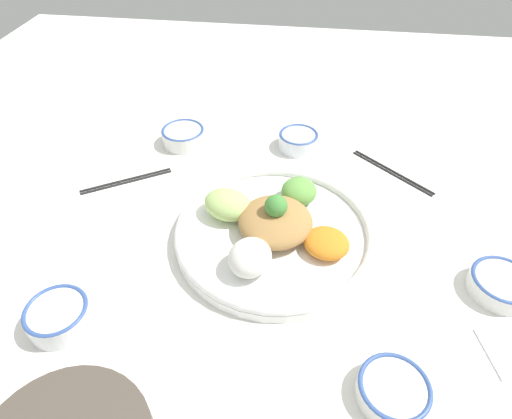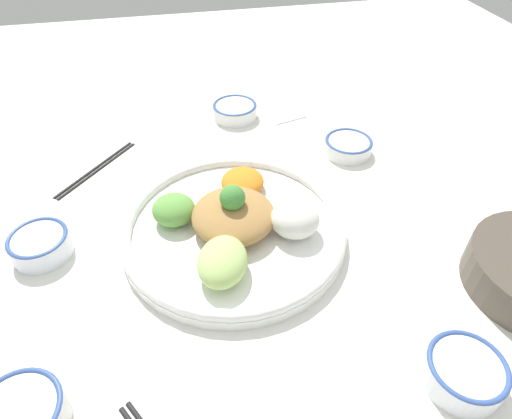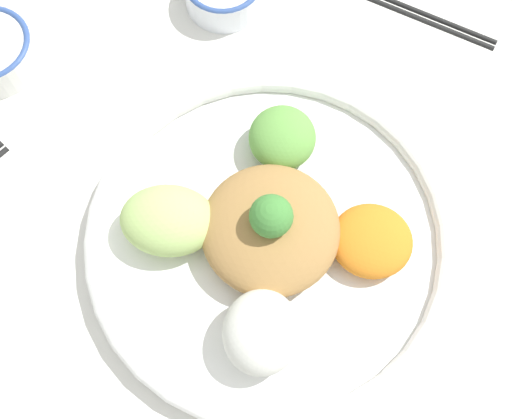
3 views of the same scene
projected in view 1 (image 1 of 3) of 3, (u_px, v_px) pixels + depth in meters
name	position (u px, v px, depth m)	size (l,w,h in m)	color
ground_plane	(294.00, 240.00, 0.86)	(2.40, 2.40, 0.00)	white
salad_platter	(274.00, 229.00, 0.85)	(0.40, 0.40, 0.11)	white
sauce_bowl_red	(58.00, 316.00, 0.70)	(0.10, 0.10, 0.04)	white
rice_bowl_blue	(298.00, 140.00, 1.09)	(0.10, 0.10, 0.04)	white
sauce_bowl_dark	(501.00, 284.00, 0.76)	(0.11, 0.11, 0.04)	white
rice_bowl_plain	(183.00, 135.00, 1.11)	(0.11, 0.11, 0.04)	white
sauce_bowl_far	(393.00, 390.00, 0.62)	(0.11, 0.11, 0.03)	white
chopsticks_pair_near	(127.00, 180.00, 1.00)	(0.19, 0.13, 0.01)	black
chopsticks_pair_far	(392.00, 171.00, 1.03)	(0.18, 0.16, 0.01)	black
serving_spoon_main	(503.00, 375.00, 0.65)	(0.06, 0.13, 0.01)	white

